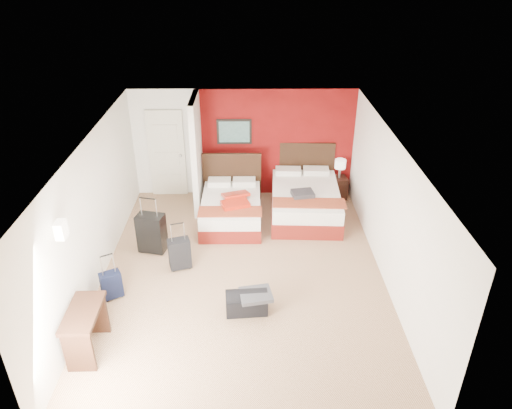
{
  "coord_description": "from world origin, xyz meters",
  "views": [
    {
      "loc": [
        0.14,
        -6.94,
        5.25
      ],
      "look_at": [
        0.25,
        0.8,
        1.0
      ],
      "focal_mm": 33.54,
      "sensor_mm": 36.0,
      "label": 1
    }
  ],
  "objects_px": {
    "table_lamp": "(340,169)",
    "suitcase_black": "(152,234)",
    "bed_right": "(305,202)",
    "nightstand": "(338,188)",
    "suitcase_charcoal": "(180,255)",
    "desk": "(87,331)",
    "duffel_bag": "(247,303)",
    "bed_left": "(231,211)",
    "suitcase_navy": "(112,286)",
    "red_suitcase_open": "(235,200)"
  },
  "relations": [
    {
      "from": "bed_left",
      "to": "suitcase_charcoal",
      "type": "bearing_deg",
      "value": -117.75
    },
    {
      "from": "nightstand",
      "to": "desk",
      "type": "distance_m",
      "value": 6.47
    },
    {
      "from": "nightstand",
      "to": "suitcase_charcoal",
      "type": "height_order",
      "value": "suitcase_charcoal"
    },
    {
      "from": "table_lamp",
      "to": "suitcase_black",
      "type": "distance_m",
      "value": 4.5
    },
    {
      "from": "bed_left",
      "to": "bed_right",
      "type": "bearing_deg",
      "value": 9.79
    },
    {
      "from": "red_suitcase_open",
      "to": "duffel_bag",
      "type": "xyz_separation_m",
      "value": [
        0.23,
        -2.75,
        -0.41
      ]
    },
    {
      "from": "bed_left",
      "to": "red_suitcase_open",
      "type": "distance_m",
      "value": 0.34
    },
    {
      "from": "bed_right",
      "to": "desk",
      "type": "xyz_separation_m",
      "value": [
        -3.55,
        -3.93,
        0.06
      ]
    },
    {
      "from": "suitcase_charcoal",
      "to": "suitcase_navy",
      "type": "bearing_deg",
      "value": -159.67
    },
    {
      "from": "suitcase_black",
      "to": "suitcase_charcoal",
      "type": "height_order",
      "value": "suitcase_black"
    },
    {
      "from": "table_lamp",
      "to": "suitcase_black",
      "type": "bearing_deg",
      "value": -151.18
    },
    {
      "from": "table_lamp",
      "to": "suitcase_navy",
      "type": "height_order",
      "value": "table_lamp"
    },
    {
      "from": "bed_right",
      "to": "desk",
      "type": "height_order",
      "value": "desk"
    },
    {
      "from": "nightstand",
      "to": "duffel_bag",
      "type": "xyz_separation_m",
      "value": [
        -2.12,
        -3.92,
        -0.09
      ]
    },
    {
      "from": "duffel_bag",
      "to": "suitcase_black",
      "type": "bearing_deg",
      "value": 131.55
    },
    {
      "from": "bed_right",
      "to": "suitcase_charcoal",
      "type": "height_order",
      "value": "bed_right"
    },
    {
      "from": "suitcase_charcoal",
      "to": "desk",
      "type": "relative_size",
      "value": 0.64
    },
    {
      "from": "nightstand",
      "to": "suitcase_navy",
      "type": "xyz_separation_m",
      "value": [
        -4.37,
        -3.54,
        -0.02
      ]
    },
    {
      "from": "bed_right",
      "to": "duffel_bag",
      "type": "bearing_deg",
      "value": -109.19
    },
    {
      "from": "bed_left",
      "to": "suitcase_charcoal",
      "type": "relative_size",
      "value": 3.13
    },
    {
      "from": "table_lamp",
      "to": "suitcase_navy",
      "type": "distance_m",
      "value": 5.65
    },
    {
      "from": "duffel_bag",
      "to": "desk",
      "type": "height_order",
      "value": "desk"
    },
    {
      "from": "duffel_bag",
      "to": "desk",
      "type": "relative_size",
      "value": 0.74
    },
    {
      "from": "bed_right",
      "to": "red_suitcase_open",
      "type": "xyz_separation_m",
      "value": [
        -1.5,
        -0.36,
        0.27
      ]
    },
    {
      "from": "red_suitcase_open",
      "to": "duffel_bag",
      "type": "bearing_deg",
      "value": -103.4
    },
    {
      "from": "nightstand",
      "to": "suitcase_black",
      "type": "bearing_deg",
      "value": -157.19
    },
    {
      "from": "bed_right",
      "to": "desk",
      "type": "relative_size",
      "value": 2.31
    },
    {
      "from": "nightstand",
      "to": "table_lamp",
      "type": "bearing_deg",
      "value": 0.0
    },
    {
      "from": "suitcase_black",
      "to": "suitcase_charcoal",
      "type": "relative_size",
      "value": 1.33
    },
    {
      "from": "bed_right",
      "to": "suitcase_black",
      "type": "xyz_separation_m",
      "value": [
        -3.07,
        -1.35,
        0.07
      ]
    },
    {
      "from": "bed_right",
      "to": "suitcase_navy",
      "type": "distance_m",
      "value": 4.45
    },
    {
      "from": "duffel_bag",
      "to": "suitcase_charcoal",
      "type": "bearing_deg",
      "value": 131.12
    },
    {
      "from": "bed_right",
      "to": "duffel_bag",
      "type": "relative_size",
      "value": 3.11
    },
    {
      "from": "suitcase_navy",
      "to": "duffel_bag",
      "type": "xyz_separation_m",
      "value": [
        2.25,
        -0.38,
        -0.06
      ]
    },
    {
      "from": "red_suitcase_open",
      "to": "table_lamp",
      "type": "bearing_deg",
      "value": 8.22
    },
    {
      "from": "nightstand",
      "to": "suitcase_charcoal",
      "type": "bearing_deg",
      "value": -146.8
    },
    {
      "from": "suitcase_charcoal",
      "to": "nightstand",
      "type": "bearing_deg",
      "value": 21.18
    },
    {
      "from": "nightstand",
      "to": "duffel_bag",
      "type": "distance_m",
      "value": 4.46
    },
    {
      "from": "bed_right",
      "to": "nightstand",
      "type": "distance_m",
      "value": 1.18
    },
    {
      "from": "suitcase_black",
      "to": "duffel_bag",
      "type": "xyz_separation_m",
      "value": [
        1.81,
        -1.76,
        -0.21
      ]
    },
    {
      "from": "bed_right",
      "to": "suitcase_charcoal",
      "type": "relative_size",
      "value": 3.63
    },
    {
      "from": "suitcase_navy",
      "to": "desk",
      "type": "relative_size",
      "value": 0.52
    },
    {
      "from": "red_suitcase_open",
      "to": "suitcase_charcoal",
      "type": "bearing_deg",
      "value": -140.59
    },
    {
      "from": "bed_right",
      "to": "table_lamp",
      "type": "height_order",
      "value": "table_lamp"
    },
    {
      "from": "table_lamp",
      "to": "desk",
      "type": "distance_m",
      "value": 6.48
    },
    {
      "from": "table_lamp",
      "to": "suitcase_charcoal",
      "type": "xyz_separation_m",
      "value": [
        -3.33,
        -2.72,
        -0.45
      ]
    },
    {
      "from": "table_lamp",
      "to": "suitcase_navy",
      "type": "xyz_separation_m",
      "value": [
        -4.37,
        -3.54,
        -0.5
      ]
    },
    {
      "from": "nightstand",
      "to": "table_lamp",
      "type": "distance_m",
      "value": 0.48
    },
    {
      "from": "bed_right",
      "to": "suitcase_navy",
      "type": "xyz_separation_m",
      "value": [
        -3.51,
        -2.73,
        -0.08
      ]
    },
    {
      "from": "bed_left",
      "to": "table_lamp",
      "type": "xyz_separation_m",
      "value": [
        2.45,
        1.07,
        0.46
      ]
    }
  ]
}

